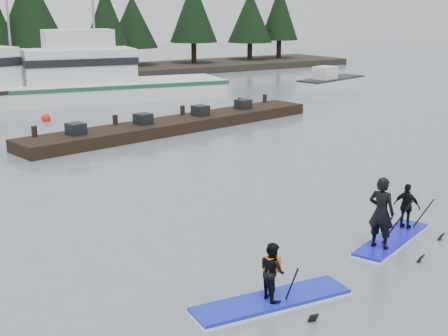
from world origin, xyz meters
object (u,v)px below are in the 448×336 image
floating_dock (177,125)px  paddleboard_duo (391,218)px  paddleboard_solo (272,286)px  fishing_boat_medium (102,90)px

floating_dock → paddleboard_duo: 16.26m
paddleboard_solo → floating_dock: bearing=73.1°
fishing_boat_medium → floating_dock: bearing=-83.7°
fishing_boat_medium → floating_dock: fishing_boat_medium is taller
floating_dock → paddleboard_duo: (-2.46, -16.07, 0.42)m
fishing_boat_medium → paddleboard_solo: (-7.59, -28.41, -0.23)m
paddleboard_solo → paddleboard_duo: (4.53, 1.07, 0.30)m
floating_dock → paddleboard_duo: size_ratio=5.06×
fishing_boat_medium → floating_dock: 11.29m
paddleboard_duo → fishing_boat_medium: bearing=63.1°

